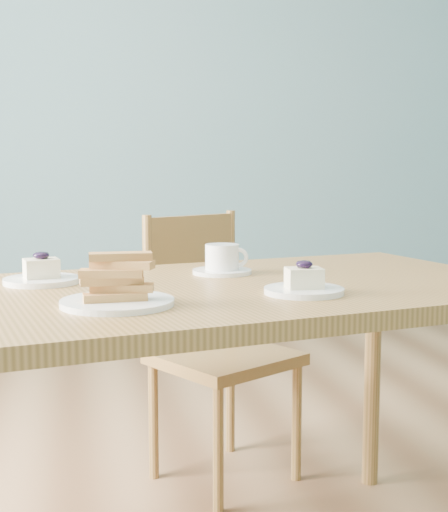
# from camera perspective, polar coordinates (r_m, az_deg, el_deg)

# --- Properties ---
(room) EXTENTS (5.01, 5.01, 2.71)m
(room) POSITION_cam_1_polar(r_m,az_deg,el_deg) (1.94, 5.58, 16.70)
(room) COLOR #9E724A
(room) RESTS_ON ground
(dining_table) EXTENTS (1.53, 1.05, 0.75)m
(dining_table) POSITION_cam_1_polar(r_m,az_deg,el_deg) (1.69, 0.87, -4.78)
(dining_table) COLOR olive
(dining_table) RESTS_ON ground
(dining_chair) EXTENTS (0.53, 0.53, 0.88)m
(dining_chair) POSITION_cam_1_polar(r_m,az_deg,el_deg) (2.36, -0.59, -7.10)
(dining_chair) COLOR olive
(dining_chair) RESTS_ON ground
(cheesecake_plate_near) EXTENTS (0.17, 0.17, 0.07)m
(cheesecake_plate_near) POSITION_cam_1_polar(r_m,az_deg,el_deg) (1.56, 6.42, -2.34)
(cheesecake_plate_near) COLOR white
(cheesecake_plate_near) RESTS_ON dining_table
(cheesecake_plate_far) EXTENTS (0.18, 0.18, 0.08)m
(cheesecake_plate_far) POSITION_cam_1_polar(r_m,az_deg,el_deg) (1.75, -14.38, -1.50)
(cheesecake_plate_far) COLOR white
(cheesecake_plate_far) RESTS_ON dining_table
(coffee_cup) EXTENTS (0.15, 0.15, 0.08)m
(coffee_cup) POSITION_cam_1_polar(r_m,az_deg,el_deg) (1.85, -0.11, -0.42)
(coffee_cup) COLOR white
(coffee_cup) RESTS_ON dining_table
(biscotti_plate) EXTENTS (0.23, 0.23, 0.11)m
(biscotti_plate) POSITION_cam_1_polar(r_m,az_deg,el_deg) (1.44, -8.56, -2.60)
(biscotti_plate) COLOR white
(biscotti_plate) RESTS_ON dining_table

